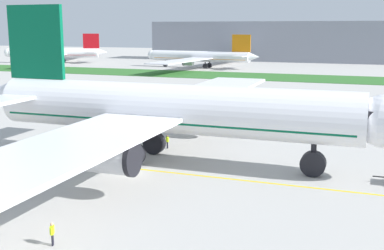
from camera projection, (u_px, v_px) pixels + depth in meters
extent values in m
plane|color=#ADAAA5|center=(131.00, 173.00, 52.99)|extent=(600.00, 600.00, 0.00)
cube|color=yellow|center=(138.00, 169.00, 54.46)|extent=(280.00, 0.36, 0.01)
cube|color=#2D6628|center=(292.00, 78.00, 152.81)|extent=(320.00, 24.00, 0.10)
cylinder|color=white|center=(170.00, 109.00, 56.04)|extent=(42.28, 5.87, 5.58)
cube|color=#055938|center=(170.00, 117.00, 56.23)|extent=(40.58, 5.41, 0.67)
sphere|color=white|center=(384.00, 121.00, 48.49)|extent=(5.30, 5.30, 5.30)
cone|color=white|center=(1.00, 95.00, 63.83)|extent=(6.17, 4.79, 4.75)
cube|color=#055938|center=(36.00, 42.00, 60.54)|extent=(7.61, 0.61, 8.93)
cube|color=white|center=(59.00, 89.00, 67.22)|extent=(4.71, 8.97, 0.39)
cube|color=white|center=(3.00, 100.00, 56.91)|extent=(4.71, 8.97, 0.39)
cube|color=white|center=(211.00, 91.00, 76.99)|extent=(9.55, 38.08, 0.45)
cube|color=white|center=(33.00, 161.00, 36.76)|extent=(9.55, 38.08, 0.45)
cylinder|color=#B7BABF|center=(201.00, 111.00, 69.00)|extent=(5.33, 3.11, 3.07)
cylinder|color=black|center=(219.00, 112.00, 68.12)|extent=(0.48, 3.23, 3.22)
cylinder|color=#B7BABF|center=(106.00, 156.00, 44.56)|extent=(5.33, 3.11, 3.07)
cylinder|color=black|center=(133.00, 159.00, 43.67)|extent=(0.48, 3.23, 3.22)
cylinder|color=black|center=(313.00, 154.00, 51.44)|extent=(0.58, 0.58, 2.16)
cylinder|color=black|center=(313.00, 164.00, 51.65)|extent=(2.66, 1.21, 2.65)
cylinder|color=black|center=(154.00, 135.00, 60.62)|extent=(0.58, 0.58, 2.16)
cylinder|color=black|center=(154.00, 143.00, 60.83)|extent=(2.66, 1.21, 2.65)
cylinder|color=black|center=(133.00, 145.00, 55.21)|extent=(0.58, 0.58, 2.16)
cylinder|color=black|center=(133.00, 154.00, 55.42)|extent=(2.66, 1.21, 2.65)
cube|color=black|center=(376.00, 114.00, 48.64)|extent=(1.98, 4.20, 1.01)
sphere|color=black|center=(63.00, 95.00, 63.81)|extent=(0.39, 0.39, 0.39)
sphere|color=black|center=(90.00, 96.00, 62.47)|extent=(0.39, 0.39, 0.39)
sphere|color=black|center=(119.00, 98.00, 61.14)|extent=(0.39, 0.39, 0.39)
sphere|color=black|center=(148.00, 99.00, 59.80)|extent=(0.39, 0.39, 0.39)
sphere|color=black|center=(179.00, 101.00, 58.46)|extent=(0.39, 0.39, 0.39)
sphere|color=black|center=(212.00, 103.00, 57.13)|extent=(0.39, 0.39, 0.39)
sphere|color=black|center=(245.00, 104.00, 55.79)|extent=(0.39, 0.39, 0.39)
sphere|color=black|center=(281.00, 106.00, 54.45)|extent=(0.39, 0.39, 0.39)
sphere|color=black|center=(318.00, 108.00, 53.12)|extent=(0.39, 0.39, 0.39)
cylinder|color=black|center=(382.00, 177.00, 49.53)|extent=(1.80, 0.13, 0.12)
cylinder|color=black|center=(53.00, 239.00, 35.40)|extent=(0.13, 0.13, 0.86)
cylinder|color=#BFE519|center=(53.00, 229.00, 35.41)|extent=(0.10, 0.10, 0.55)
cylinder|color=black|center=(52.00, 240.00, 35.20)|extent=(0.13, 0.13, 0.86)
cylinder|color=#BFE519|center=(51.00, 232.00, 34.91)|extent=(0.10, 0.10, 0.55)
cube|color=#BFE519|center=(52.00, 230.00, 35.15)|extent=(0.41, 0.52, 0.61)
sphere|color=tan|center=(52.00, 224.00, 35.07)|extent=(0.23, 0.23, 0.23)
cylinder|color=black|center=(167.00, 145.00, 63.79)|extent=(0.13, 0.13, 0.87)
cylinder|color=#BFE519|center=(167.00, 139.00, 63.79)|extent=(0.10, 0.10, 0.56)
cylinder|color=black|center=(168.00, 145.00, 63.62)|extent=(0.13, 0.13, 0.87)
cylinder|color=#BFE519|center=(168.00, 140.00, 63.34)|extent=(0.10, 0.10, 0.56)
cube|color=#BFE519|center=(167.00, 139.00, 63.56)|extent=(0.51, 0.50, 0.62)
sphere|color=#8C6647|center=(167.00, 136.00, 63.48)|extent=(0.24, 0.24, 0.24)
cube|color=#B21E19|center=(300.00, 103.00, 91.86)|extent=(4.35, 3.62, 2.08)
cube|color=#B21E19|center=(311.00, 105.00, 90.25)|extent=(2.22, 2.62, 1.91)
cube|color=#263347|center=(315.00, 103.00, 89.72)|extent=(0.86, 1.81, 0.84)
cylinder|color=black|center=(315.00, 109.00, 91.25)|extent=(0.94, 0.64, 0.90)
cylinder|color=black|center=(308.00, 111.00, 89.62)|extent=(0.94, 0.64, 0.90)
cylinder|color=black|center=(299.00, 107.00, 93.52)|extent=(0.94, 0.64, 0.90)
cylinder|color=black|center=(292.00, 109.00, 91.88)|extent=(0.94, 0.64, 0.90)
cylinder|color=white|center=(55.00, 53.00, 215.95)|extent=(38.38, 15.24, 3.94)
cube|color=#B20C14|center=(55.00, 54.00, 216.09)|extent=(36.80, 14.48, 0.47)
sphere|color=white|center=(8.00, 53.00, 217.04)|extent=(3.74, 3.74, 3.74)
cone|color=white|center=(103.00, 52.00, 214.77)|extent=(5.13, 4.47, 3.35)
cube|color=#B20C14|center=(91.00, 41.00, 214.09)|extent=(6.82, 2.44, 6.30)
cube|color=white|center=(91.00, 52.00, 211.07)|extent=(5.95, 7.28, 0.28)
cube|color=white|center=(95.00, 51.00, 218.79)|extent=(5.95, 7.28, 0.28)
cube|color=white|center=(43.00, 56.00, 196.84)|extent=(18.52, 36.03, 0.32)
cube|color=white|center=(72.00, 52.00, 235.04)|extent=(18.52, 36.03, 0.32)
cylinder|color=#B7BABF|center=(47.00, 58.00, 204.86)|extent=(4.21, 3.17, 2.17)
cylinder|color=black|center=(43.00, 58.00, 204.96)|extent=(0.98, 2.27, 2.27)
cylinder|color=#B7BABF|center=(65.00, 55.00, 227.61)|extent=(4.21, 3.17, 2.17)
cylinder|color=black|center=(61.00, 55.00, 227.71)|extent=(0.98, 2.27, 2.27)
cylinder|color=black|center=(22.00, 59.00, 217.27)|extent=(0.41, 0.41, 1.53)
cylinder|color=black|center=(22.00, 61.00, 217.41)|extent=(2.04, 1.36, 1.87)
cylinder|color=black|center=(60.00, 59.00, 214.29)|extent=(0.41, 0.41, 1.53)
cylinder|color=black|center=(60.00, 61.00, 214.44)|extent=(2.04, 1.36, 1.87)
cylinder|color=black|center=(63.00, 59.00, 218.34)|extent=(0.41, 0.41, 1.53)
cylinder|color=black|center=(63.00, 61.00, 218.49)|extent=(2.04, 1.36, 1.87)
cylinder|color=white|center=(200.00, 56.00, 189.47)|extent=(39.92, 7.56, 3.96)
cube|color=orange|center=(200.00, 58.00, 189.60)|extent=(38.31, 7.10, 0.48)
sphere|color=white|center=(152.00, 55.00, 198.30)|extent=(3.76, 3.76, 3.76)
cone|color=white|center=(254.00, 57.00, 180.28)|extent=(4.64, 3.75, 3.37)
cube|color=orange|center=(241.00, 43.00, 181.43)|extent=(7.16, 1.05, 6.33)
cube|color=white|center=(239.00, 56.00, 178.47)|extent=(4.93, 6.71, 0.28)
cube|color=white|center=(247.00, 55.00, 185.49)|extent=(4.93, 6.71, 0.28)
cube|color=white|center=(181.00, 61.00, 171.14)|extent=(11.96, 36.40, 0.32)
cube|color=white|center=(224.00, 55.00, 206.31)|extent=(11.96, 36.40, 0.32)
cylinder|color=#B7BABF|center=(188.00, 63.00, 179.00)|extent=(3.94, 2.51, 2.18)
cylinder|color=black|center=(184.00, 63.00, 179.79)|extent=(0.53, 2.31, 2.29)
cylinder|color=#B7BABF|center=(214.00, 59.00, 199.92)|extent=(3.94, 2.51, 2.18)
cylinder|color=black|center=(210.00, 59.00, 200.72)|extent=(0.53, 2.31, 2.29)
cylinder|color=black|center=(165.00, 62.00, 196.37)|extent=(0.41, 0.41, 1.53)
cylinder|color=black|center=(165.00, 64.00, 196.51)|extent=(1.95, 1.01, 1.88)
cylinder|color=black|center=(205.00, 64.00, 186.82)|extent=(0.41, 0.41, 1.53)
cylinder|color=black|center=(205.00, 66.00, 186.97)|extent=(1.95, 1.01, 1.88)
cylinder|color=black|center=(210.00, 63.00, 190.50)|extent=(0.41, 0.41, 1.53)
cylinder|color=black|center=(210.00, 65.00, 190.65)|extent=(1.95, 1.01, 1.88)
cube|color=gray|center=(265.00, 41.00, 231.12)|extent=(106.93, 20.00, 18.00)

